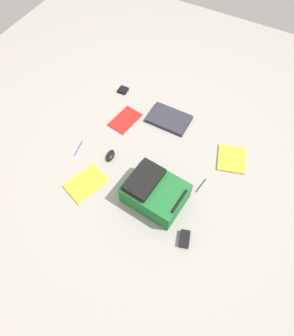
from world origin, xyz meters
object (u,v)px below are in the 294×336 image
object	(u,v)px
backpack	(154,192)
laptop	(169,119)
book_comic	(232,159)
computer_mouse	(110,155)
power_brick	(185,239)
pen_black	(78,148)
pen_blue	(201,185)
book_manual	(125,120)
earbud_pouch	(123,90)
book_blue	(87,183)

from	to	relation	value
backpack	laptop	size ratio (longest dim) A/B	1.23
book_comic	computer_mouse	world-z (taller)	computer_mouse
backpack	power_brick	size ratio (longest dim) A/B	3.75
pen_black	pen_blue	size ratio (longest dim) A/B	1.09
laptop	power_brick	size ratio (longest dim) A/B	3.04
laptop	computer_mouse	size ratio (longest dim) A/B	3.26
book_comic	pen_black	distance (m)	1.17
book_comic	power_brick	size ratio (longest dim) A/B	2.57
backpack	book_manual	bearing A→B (deg)	136.43
book_comic	power_brick	world-z (taller)	power_brick
pen_black	earbud_pouch	size ratio (longest dim) A/B	1.90
backpack	pen_black	xyz separation A→B (m)	(-0.71, 0.09, -0.09)
laptop	earbud_pouch	world-z (taller)	laptop
backpack	pen_blue	bearing A→B (deg)	44.52
pen_blue	power_brick	bearing A→B (deg)	-81.47
book_manual	computer_mouse	bearing A→B (deg)	-76.96
laptop	power_brick	world-z (taller)	power_brick
power_brick	earbud_pouch	world-z (taller)	power_brick
book_manual	power_brick	xyz separation A→B (m)	(0.84, -0.68, 0.01)
backpack	pen_black	distance (m)	0.72
book_manual	earbud_pouch	xyz separation A→B (m)	(-0.19, 0.28, 0.01)
book_comic	book_blue	bearing A→B (deg)	-140.60
book_manual	power_brick	size ratio (longest dim) A/B	2.52
book_manual	laptop	bearing A→B (deg)	29.22
book_manual	earbud_pouch	size ratio (longest dim) A/B	3.67
pen_black	book_comic	bearing A→B (deg)	23.39
laptop	book_manual	world-z (taller)	laptop
book_blue	pen_black	xyz separation A→B (m)	(-0.23, 0.23, -0.00)
laptop	book_blue	world-z (taller)	laptop
laptop	pen_black	distance (m)	0.76
backpack	pen_black	bearing A→B (deg)	172.43
book_blue	power_brick	size ratio (longest dim) A/B	2.98
book_blue	book_comic	world-z (taller)	book_comic
book_blue	pen_black	world-z (taller)	book_blue
computer_mouse	laptop	bearing A→B (deg)	53.38
book_manual	pen_black	world-z (taller)	book_manual
power_brick	pen_blue	xyz separation A→B (m)	(-0.06, 0.41, -0.01)
computer_mouse	pen_black	xyz separation A→B (m)	(-0.26, -0.05, -0.02)
pen_blue	book_comic	bearing A→B (deg)	69.46
book_manual	pen_black	xyz separation A→B (m)	(-0.18, -0.41, -0.00)
book_blue	pen_black	size ratio (longest dim) A/B	2.28
pen_black	earbud_pouch	world-z (taller)	earbud_pouch
power_brick	earbud_pouch	size ratio (longest dim) A/B	1.46
backpack	computer_mouse	xyz separation A→B (m)	(-0.45, 0.14, -0.07)
computer_mouse	power_brick	bearing A→B (deg)	-36.33
power_brick	pen_black	size ratio (longest dim) A/B	0.76
computer_mouse	pen_black	bearing A→B (deg)	177.24
book_comic	pen_blue	xyz separation A→B (m)	(-0.12, -0.32, -0.00)
pen_black	earbud_pouch	distance (m)	0.69
laptop	book_blue	distance (m)	0.85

